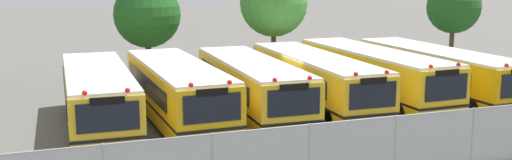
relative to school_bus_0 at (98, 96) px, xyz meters
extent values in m
plane|color=#595651|center=(8.01, 0.04, -1.38)|extent=(160.00, 160.00, 0.00)
cube|color=yellow|center=(0.00, 0.03, -0.02)|extent=(2.61, 10.00, 2.01)
cube|color=white|center=(0.00, 0.03, 1.04)|extent=(2.56, 9.80, 0.12)
cube|color=black|center=(-0.09, -5.02, -0.85)|extent=(2.49, 0.20, 0.36)
cube|color=black|center=(-0.09, -4.97, 0.34)|extent=(2.00, 0.09, 0.96)
cube|color=black|center=(1.24, 0.31, 0.30)|extent=(0.18, 7.77, 0.72)
cube|color=black|center=(-1.23, 0.35, 0.30)|extent=(0.18, 7.77, 0.72)
cube|color=black|center=(0.00, 0.03, -0.42)|extent=(2.63, 10.10, 0.10)
sphere|color=red|center=(0.59, -4.81, 1.14)|extent=(0.18, 0.18, 0.18)
sphere|color=red|center=(-0.75, -4.79, 1.14)|extent=(0.18, 0.18, 0.18)
cube|color=black|center=(-0.09, -4.98, 0.88)|extent=(1.10, 0.10, 0.24)
cylinder|color=black|center=(1.02, -3.57, -0.88)|extent=(0.30, 1.00, 1.00)
cylinder|color=black|center=(-1.14, -3.53, -0.88)|extent=(0.30, 1.00, 1.00)
cylinder|color=black|center=(1.13, 3.19, -0.88)|extent=(0.30, 1.00, 1.00)
cylinder|color=black|center=(-1.02, 3.22, -0.88)|extent=(0.30, 1.00, 1.00)
cube|color=yellow|center=(3.22, -0.08, 0.01)|extent=(2.75, 9.97, 2.06)
cube|color=white|center=(3.22, -0.08, 1.10)|extent=(2.70, 9.77, 0.12)
cube|color=black|center=(3.36, -5.10, -0.85)|extent=(2.53, 0.23, 0.36)
cube|color=black|center=(3.36, -5.05, 0.38)|extent=(2.04, 0.12, 0.99)
cube|color=black|center=(4.47, 0.25, 0.34)|extent=(0.25, 7.72, 0.74)
cube|color=black|center=(1.95, 0.18, 0.34)|extent=(0.25, 7.72, 0.74)
cube|color=black|center=(3.22, -0.08, -0.41)|extent=(2.78, 10.07, 0.10)
sphere|color=red|center=(4.03, -4.86, 1.20)|extent=(0.18, 0.18, 0.18)
sphere|color=red|center=(2.67, -4.90, 1.20)|extent=(0.18, 0.18, 0.18)
cube|color=black|center=(3.36, -5.06, 0.94)|extent=(1.12, 0.11, 0.24)
cylinder|color=black|center=(4.42, -3.60, -0.88)|extent=(0.31, 1.01, 1.00)
cylinder|color=black|center=(2.22, -3.66, -0.88)|extent=(0.31, 1.01, 1.00)
cylinder|color=black|center=(4.24, 3.10, -0.88)|extent=(0.31, 1.01, 1.00)
cylinder|color=black|center=(2.03, 3.04, -0.88)|extent=(0.31, 1.01, 1.00)
cube|color=yellow|center=(6.46, -0.20, 0.00)|extent=(2.67, 9.87, 2.04)
cube|color=white|center=(6.46, -0.20, 1.08)|extent=(2.61, 9.67, 0.12)
cube|color=black|center=(6.33, -5.18, -0.85)|extent=(2.47, 0.22, 0.36)
cube|color=black|center=(6.33, -5.13, 0.37)|extent=(1.99, 0.11, 0.98)
cube|color=black|center=(7.69, 0.07, 0.32)|extent=(0.23, 7.65, 0.74)
cube|color=black|center=(5.24, 0.13, 0.32)|extent=(0.23, 7.65, 0.74)
cube|color=black|center=(6.46, -0.20, -0.41)|extent=(2.69, 9.97, 0.10)
sphere|color=red|center=(7.00, -4.97, 1.18)|extent=(0.18, 0.18, 0.18)
sphere|color=red|center=(5.67, -4.94, 1.18)|extent=(0.18, 0.18, 0.18)
cube|color=black|center=(6.33, -5.14, 0.92)|extent=(1.09, 0.11, 0.24)
cylinder|color=black|center=(7.44, -3.73, -0.88)|extent=(0.31, 1.01, 1.00)
cylinder|color=black|center=(5.30, -3.68, -0.88)|extent=(0.31, 1.01, 1.00)
cylinder|color=black|center=(7.60, 2.88, -0.88)|extent=(0.31, 1.01, 1.00)
cylinder|color=black|center=(5.47, 2.93, -0.88)|extent=(0.31, 1.01, 1.00)
cube|color=yellow|center=(9.65, 0.19, 0.00)|extent=(2.56, 10.53, 2.05)
cube|color=white|center=(9.65, 0.19, 1.09)|extent=(2.51, 10.32, 0.12)
cube|color=black|center=(9.56, -5.13, -0.85)|extent=(2.43, 0.20, 0.36)
cube|color=black|center=(9.56, -5.08, 0.37)|extent=(1.95, 0.09, 0.99)
cube|color=black|center=(10.87, 0.47, 0.33)|extent=(0.18, 8.18, 0.74)
cube|color=black|center=(8.45, 0.51, 0.33)|extent=(0.18, 8.18, 0.74)
cube|color=black|center=(9.65, 0.19, -0.41)|extent=(2.58, 10.64, 0.10)
sphere|color=red|center=(10.22, -4.92, 1.19)|extent=(0.18, 0.18, 0.18)
sphere|color=red|center=(8.91, -4.90, 1.19)|extent=(0.18, 0.18, 0.18)
cube|color=black|center=(9.56, -5.09, 0.93)|extent=(1.07, 0.10, 0.24)
cylinder|color=black|center=(10.64, -3.68, -0.88)|extent=(0.30, 1.00, 1.00)
cylinder|color=black|center=(8.54, -3.64, -0.88)|extent=(0.30, 1.00, 1.00)
cylinder|color=black|center=(10.76, 3.61, -0.88)|extent=(0.30, 1.00, 1.00)
cylinder|color=black|center=(8.66, 3.65, -0.88)|extent=(0.30, 1.00, 1.00)
cube|color=yellow|center=(12.74, 0.27, 0.05)|extent=(2.73, 10.62, 2.15)
cube|color=white|center=(12.74, 0.27, 1.18)|extent=(2.67, 10.41, 0.12)
cube|color=black|center=(12.89, -5.08, -0.85)|extent=(2.47, 0.23, 0.36)
cube|color=black|center=(12.89, -5.03, 0.44)|extent=(1.98, 0.12, 1.03)
cube|color=black|center=(13.96, 0.61, 0.39)|extent=(0.28, 8.23, 0.77)
cube|color=black|center=(11.50, 0.53, 0.39)|extent=(0.28, 8.23, 0.77)
cube|color=black|center=(12.74, 0.27, -0.38)|extent=(2.76, 10.73, 0.10)
sphere|color=red|center=(13.55, -4.84, 1.28)|extent=(0.18, 0.18, 0.18)
sphere|color=red|center=(12.22, -4.87, 1.28)|extent=(0.18, 0.18, 0.18)
cube|color=black|center=(12.89, -5.04, 1.02)|extent=(1.09, 0.11, 0.24)
cylinder|color=black|center=(13.92, -3.57, -0.88)|extent=(0.31, 1.01, 1.00)
cylinder|color=black|center=(11.78, -3.64, -0.88)|extent=(0.31, 1.01, 1.00)
cylinder|color=black|center=(13.70, 3.78, -0.88)|extent=(0.31, 1.01, 1.00)
cylinder|color=black|center=(11.57, 3.72, -0.88)|extent=(0.31, 1.01, 1.00)
cube|color=#EAA80C|center=(16.15, -0.04, 0.01)|extent=(2.72, 10.71, 2.06)
cube|color=white|center=(16.15, -0.04, 1.10)|extent=(2.67, 10.49, 0.12)
cube|color=black|center=(17.39, 0.29, 0.33)|extent=(0.24, 8.31, 0.74)
cube|color=black|center=(14.89, 0.23, 0.33)|extent=(0.24, 8.31, 0.74)
cube|color=black|center=(16.15, -0.04, -0.41)|extent=(2.75, 10.81, 0.10)
sphere|color=red|center=(15.59, -5.23, 1.20)|extent=(0.18, 0.18, 0.18)
cylinder|color=black|center=(15.15, -3.99, -0.88)|extent=(0.30, 1.01, 1.00)
cylinder|color=black|center=(17.16, 3.51, -0.88)|extent=(0.30, 1.01, 1.00)
cylinder|color=black|center=(14.97, 3.46, -0.88)|extent=(0.30, 1.01, 1.00)
cylinder|color=#4C3823|center=(3.60, 9.29, -0.13)|extent=(0.34, 0.34, 2.49)
sphere|color=#1E561E|center=(3.60, 9.29, 2.52)|extent=(3.75, 3.75, 3.75)
sphere|color=#1E561E|center=(2.95, 9.14, 2.42)|extent=(2.42, 2.42, 2.42)
cylinder|color=#4C3823|center=(10.53, 7.55, 0.15)|extent=(0.28, 0.28, 3.04)
sphere|color=#387A2D|center=(10.53, 7.55, 3.12)|extent=(3.87, 3.87, 3.87)
sphere|color=#387A2D|center=(9.98, 7.33, 3.25)|extent=(2.79, 2.79, 2.79)
cylinder|color=#4C3823|center=(23.88, 8.73, -0.08)|extent=(0.31, 0.31, 2.58)
sphere|color=#1E561E|center=(23.88, 8.73, 2.54)|extent=(3.55, 3.55, 3.55)
sphere|color=#1E561E|center=(23.44, 8.78, 2.79)|extent=(2.08, 2.08, 2.08)
cylinder|color=#9EA0A3|center=(5.25, -8.76, -0.39)|extent=(0.07, 0.07, 1.98)
cylinder|color=#9EA0A3|center=(8.17, -8.76, -0.39)|extent=(0.07, 0.07, 1.98)
cylinder|color=#9EA0A3|center=(11.10, -8.76, -0.39)|extent=(0.07, 0.07, 1.98)
cube|color=#ADB2B7|center=(8.17, -8.76, -0.39)|extent=(23.41, 0.02, 1.94)
cylinder|color=#9EA0A3|center=(8.17, -8.76, 0.57)|extent=(23.41, 0.04, 0.04)
camera|label=1|loc=(-1.78, -23.73, 5.01)|focal=41.16mm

